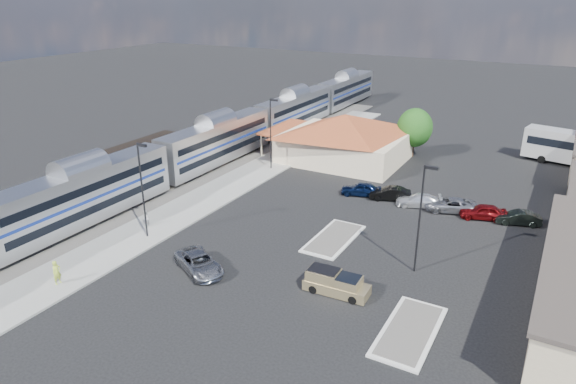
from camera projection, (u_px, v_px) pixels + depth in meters
The scene contains 22 objects.
ground at pixel (285, 238), 46.74m from camera, with size 280.00×280.00×0.00m, color black.
railbed at pixel (167, 175), 62.73m from camera, with size 16.00×100.00×0.12m, color #4C4944.
platform at pixel (217, 193), 57.02m from camera, with size 5.50×92.00×0.18m, color gray.
passenger_train at pixel (217, 143), 65.50m from camera, with size 3.00×104.00×5.55m.
freight_cars at pixel (136, 161), 61.74m from camera, with size 2.80×46.00×4.00m.
station_depot at pixel (344, 137), 67.17m from camera, with size 18.35×12.24×6.20m.
traffic_island_south at pixel (334, 238), 46.52m from camera, with size 3.30×7.50×0.21m.
traffic_island_north at pixel (409, 331), 33.86m from camera, with size 3.30×7.50×0.21m.
lamp_plat_s at pixel (142, 183), 44.84m from camera, with size 1.08×0.25×9.00m.
lamp_plat_n at pixel (271, 128), 62.73m from camera, with size 1.08×0.25×9.00m.
lamp_lot at pixel (422, 210), 39.31m from camera, with size 1.08×0.25×9.00m.
tree_depot at pixel (415, 128), 68.30m from camera, with size 4.71×4.71×6.63m.
pickup_truck at pixel (337, 284), 38.00m from camera, with size 4.94×1.99×1.68m.
suv at pixel (199, 263), 41.01m from camera, with size 2.49×5.40×1.50m, color gray.
person_a at pixel (57, 272), 38.86m from camera, with size 0.70×0.46×1.91m, color #BFDA44.
person_b at pixel (146, 218), 48.51m from camera, with size 0.77×0.60×1.59m, color silver.
parked_car_a at pixel (361, 189), 56.28m from camera, with size 1.77×4.40×1.50m, color #0C193C.
parked_car_b at pixel (390, 193), 55.08m from camera, with size 1.55×4.44×1.46m, color black.
parked_car_c at pixel (419, 200), 53.41m from camera, with size 1.88×4.63×1.34m, color white.
parked_car_d at pixel (450, 205), 52.19m from camera, with size 2.38×5.17×1.44m, color gray.
parked_car_e at pixel (483, 212), 50.49m from camera, with size 1.78×4.43×1.51m, color maroon.
parked_car_f at pixel (518, 218), 49.31m from camera, with size 1.45×4.17×1.37m, color black.
Camera 1 is at (20.67, -36.50, 21.04)m, focal length 32.00 mm.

